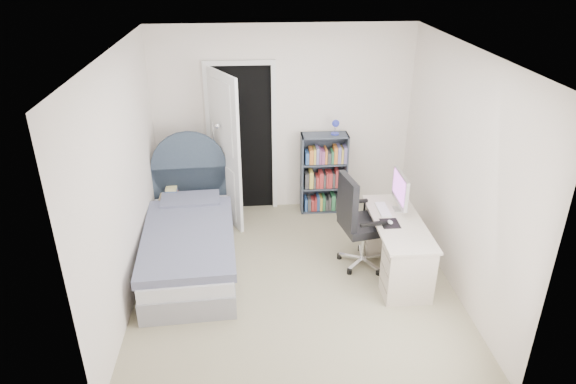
{
  "coord_description": "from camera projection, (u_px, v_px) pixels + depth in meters",
  "views": [
    {
      "loc": [
        -0.43,
        -4.71,
        3.37
      ],
      "look_at": [
        -0.05,
        0.22,
        0.97
      ],
      "focal_mm": 32.0,
      "sensor_mm": 36.0,
      "label": 1
    }
  ],
  "objects": [
    {
      "name": "office_chair",
      "position": [
        358.0,
        218.0,
        5.71
      ],
      "size": [
        0.6,
        0.62,
        1.12
      ],
      "color": "silver",
      "rests_on": "ground"
    },
    {
      "name": "desk",
      "position": [
        396.0,
        243.0,
        5.72
      ],
      "size": [
        0.53,
        1.32,
        1.09
      ],
      "color": "beige",
      "rests_on": "ground"
    },
    {
      "name": "nightstand",
      "position": [
        176.0,
        200.0,
        6.64
      ],
      "size": [
        0.39,
        0.39,
        0.57
      ],
      "color": "#D6B783",
      "rests_on": "ground"
    },
    {
      "name": "bed",
      "position": [
        190.0,
        240.0,
        5.9
      ],
      "size": [
        1.09,
        2.14,
        1.28
      ],
      "color": "gray",
      "rests_on": "ground"
    },
    {
      "name": "floor_lamp",
      "position": [
        218.0,
        182.0,
        6.69
      ],
      "size": [
        0.2,
        0.2,
        1.38
      ],
      "color": "silver",
      "rests_on": "ground"
    },
    {
      "name": "door",
      "position": [
        231.0,
        144.0,
        6.61
      ],
      "size": [
        0.92,
        0.75,
        2.06
      ],
      "color": "black",
      "rests_on": "ground"
    },
    {
      "name": "room_shell",
      "position": [
        295.0,
        176.0,
        5.18
      ],
      "size": [
        3.5,
        3.7,
        2.6
      ],
      "color": "gray",
      "rests_on": "ground"
    },
    {
      "name": "bookcase",
      "position": [
        324.0,
        175.0,
        6.99
      ],
      "size": [
        0.62,
        0.27,
        1.32
      ],
      "color": "#3B4350",
      "rests_on": "ground"
    }
  ]
}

